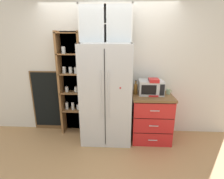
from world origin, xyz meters
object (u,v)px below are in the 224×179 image
object	(u,v)px
mug_sage	(168,92)
chalkboard_menu	(47,101)
coffee_maker	(153,87)
bottle_cobalt	(153,89)
bottle_amber	(136,88)
refrigerator	(107,94)
microwave	(151,87)

from	to	relation	value
mug_sage	chalkboard_menu	size ratio (longest dim) A/B	0.08
coffee_maker	bottle_cobalt	bearing A→B (deg)	-90.00
coffee_maker	bottle_amber	xyz separation A→B (m)	(-0.31, 0.03, -0.04)
refrigerator	mug_sage	xyz separation A→B (m)	(1.14, 0.11, 0.03)
microwave	bottle_amber	bearing A→B (deg)	-177.55
bottle_cobalt	chalkboard_menu	bearing A→B (deg)	171.34
chalkboard_menu	bottle_cobalt	bearing A→B (deg)	-8.66
bottle_amber	microwave	bearing A→B (deg)	2.45
microwave	bottle_amber	distance (m)	0.28
refrigerator	mug_sage	distance (m)	1.15
coffee_maker	mug_sage	bearing A→B (deg)	12.88
microwave	mug_sage	world-z (taller)	microwave
microwave	mug_sage	distance (m)	0.34
bottle_amber	bottle_cobalt	distance (m)	0.32
microwave	bottle_amber	xyz separation A→B (m)	(-0.28, -0.01, -0.01)
bottle_amber	chalkboard_menu	world-z (taller)	chalkboard_menu
bottle_cobalt	coffee_maker	bearing A→B (deg)	90.00
microwave	bottle_cobalt	world-z (taller)	bottle_cobalt
refrigerator	microwave	size ratio (longest dim) A/B	4.09
bottle_amber	bottle_cobalt	world-z (taller)	bottle_cobalt
bottle_cobalt	chalkboard_menu	size ratio (longest dim) A/B	0.22
coffee_maker	chalkboard_menu	xyz separation A→B (m)	(-2.12, 0.27, -0.41)
bottle_cobalt	chalkboard_menu	distance (m)	2.18
coffee_maker	bottle_cobalt	distance (m)	0.06
coffee_maker	bottle_cobalt	world-z (taller)	coffee_maker
coffee_maker	bottle_amber	world-z (taller)	coffee_maker
refrigerator	coffee_maker	bearing A→B (deg)	2.54
coffee_maker	chalkboard_menu	size ratio (longest dim) A/B	0.25
microwave	mug_sage	bearing A→B (deg)	4.67
coffee_maker	mug_sage	size ratio (longest dim) A/B	2.93
refrigerator	microwave	bearing A→B (deg)	5.59
refrigerator	bottle_cobalt	distance (m)	0.85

